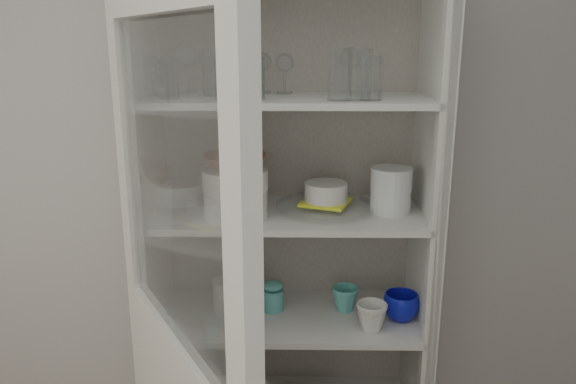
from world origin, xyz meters
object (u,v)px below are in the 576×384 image
at_px(teal_jar, 273,298).
at_px(cream_bowl, 235,179).
at_px(goblet_3, 350,68).
at_px(glass_platter, 326,206).
at_px(yellow_trivet, 326,202).
at_px(mug_white, 371,317).
at_px(white_canister, 227,296).
at_px(plate_stack_front, 236,203).
at_px(pantry_cabinet, 288,286).
at_px(goblet_0, 187,66).
at_px(terracotta_bowl, 235,162).
at_px(mug_teal, 345,299).
at_px(grey_bowl_stack, 391,190).
at_px(goblet_1, 263,71).
at_px(goblet_2, 285,72).
at_px(white_ramekin, 326,192).
at_px(measuring_cups, 240,317).
at_px(plate_stack_back, 180,191).
at_px(mug_blue, 401,306).

bearing_deg(teal_jar, cream_bowl, -138.82).
height_order(goblet_3, glass_platter, goblet_3).
height_order(yellow_trivet, mug_white, yellow_trivet).
bearing_deg(white_canister, plate_stack_front, -59.08).
relative_size(pantry_cabinet, goblet_0, 11.32).
bearing_deg(terracotta_bowl, teal_jar, 41.18).
relative_size(goblet_0, goblet_3, 1.07).
bearing_deg(mug_teal, mug_white, -62.18).
xyz_separation_m(goblet_0, mug_teal, (0.57, -0.09, -0.85)).
height_order(glass_platter, grey_bowl_stack, grey_bowl_stack).
relative_size(goblet_1, goblet_2, 1.01).
relative_size(glass_platter, white_ramekin, 2.33).
bearing_deg(white_canister, white_ramekin, 1.29).
bearing_deg(yellow_trivet, goblet_1, 154.65).
height_order(plate_stack_front, grey_bowl_stack, grey_bowl_stack).
xyz_separation_m(grey_bowl_stack, measuring_cups, (-0.53, -0.06, -0.46)).
relative_size(yellow_trivet, mug_white, 1.45).
relative_size(plate_stack_back, mug_teal, 2.31).
bearing_deg(plate_stack_front, yellow_trivet, 17.10).
bearing_deg(measuring_cups, goblet_3, 25.33).
xyz_separation_m(goblet_1, mug_blue, (0.50, -0.17, -0.83)).
bearing_deg(plate_stack_back, measuring_cups, -40.71).
distance_m(cream_bowl, mug_white, 0.67).
height_order(goblet_0, white_ramekin, goblet_0).
height_order(grey_bowl_stack, teal_jar, grey_bowl_stack).
bearing_deg(goblet_3, plate_stack_back, 177.81).
xyz_separation_m(goblet_3, plate_stack_front, (-0.39, -0.19, -0.44)).
bearing_deg(mug_blue, plate_stack_back, -172.38).
xyz_separation_m(white_ramekin, mug_teal, (0.08, 0.01, -0.42)).
xyz_separation_m(goblet_0, goblet_1, (0.27, 0.01, -0.02)).
relative_size(goblet_0, grey_bowl_stack, 1.16).
bearing_deg(white_canister, terracotta_bowl, -59.08).
bearing_deg(mug_blue, goblet_3, 161.86).
bearing_deg(glass_platter, teal_jar, 177.33).
xyz_separation_m(pantry_cabinet, goblet_3, (0.22, 0.04, 0.81)).
xyz_separation_m(terracotta_bowl, white_canister, (-0.05, 0.09, -0.53)).
relative_size(mug_blue, mug_white, 1.18).
distance_m(goblet_0, teal_jar, 0.90).
bearing_deg(goblet_0, goblet_2, -1.93).
bearing_deg(mug_blue, white_canister, -165.00).
height_order(cream_bowl, mug_blue, cream_bowl).
xyz_separation_m(goblet_0, plate_stack_back, (-0.05, 0.02, -0.46)).
bearing_deg(white_canister, yellow_trivet, 1.29).
height_order(goblet_2, plate_stack_back, goblet_2).
distance_m(goblet_3, glass_platter, 0.49).
xyz_separation_m(goblet_0, goblet_2, (0.34, -0.01, -0.02)).
bearing_deg(goblet_0, mug_white, -19.86).
height_order(goblet_3, cream_bowl, goblet_3).
bearing_deg(goblet_0, white_canister, -38.84).
height_order(goblet_1, grey_bowl_stack, goblet_1).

